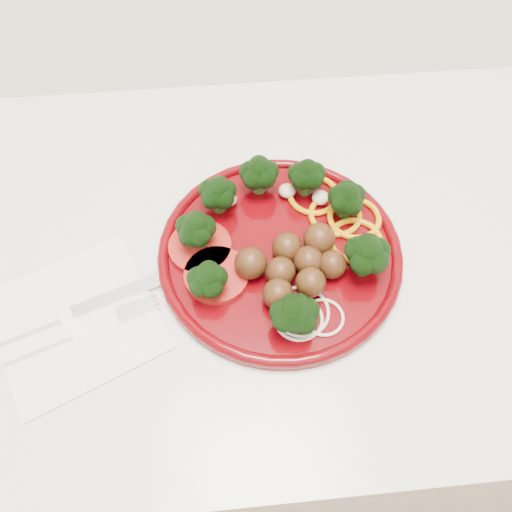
{
  "coord_description": "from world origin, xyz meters",
  "views": [
    {
      "loc": [
        -0.08,
        1.35,
        1.42
      ],
      "look_at": [
        -0.05,
        1.66,
        0.92
      ],
      "focal_mm": 35.0,
      "sensor_mm": 36.0,
      "label": 1
    }
  ],
  "objects": [
    {
      "name": "counter",
      "position": [
        0.0,
        1.7,
        0.45
      ],
      "size": [
        2.4,
        0.6,
        0.9
      ],
      "color": "beige",
      "rests_on": "ground"
    },
    {
      "name": "plate",
      "position": [
        -0.02,
        1.67,
        0.92
      ],
      "size": [
        0.3,
        0.3,
        0.06
      ],
      "rotation": [
        0.0,
        0.0,
        0.16
      ],
      "color": "#4A0206",
      "rests_on": "counter"
    },
    {
      "name": "fork",
      "position": [
        -0.28,
        1.58,
        0.91
      ],
      "size": [
        0.17,
        0.07,
        0.01
      ],
      "rotation": [
        0.0,
        0.0,
        0.35
      ],
      "color": "white",
      "rests_on": "napkin"
    },
    {
      "name": "napkin",
      "position": [
        -0.26,
        1.61,
        0.9
      ],
      "size": [
        0.22,
        0.22,
        0.0
      ],
      "primitive_type": "cube",
      "rotation": [
        0.0,
        0.0,
        0.42
      ],
      "color": "white",
      "rests_on": "counter"
    },
    {
      "name": "knife",
      "position": [
        -0.28,
        1.61,
        0.91
      ],
      "size": [
        0.19,
        0.08,
        0.01
      ],
      "rotation": [
        0.0,
        0.0,
        0.35
      ],
      "color": "silver",
      "rests_on": "napkin"
    }
  ]
}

